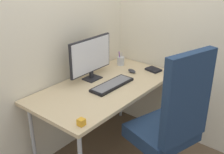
% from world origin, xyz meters
% --- Properties ---
extents(ground_plane, '(8.00, 8.00, 0.00)m').
position_xyz_m(ground_plane, '(0.00, 0.00, 0.00)').
color(ground_plane, brown).
extents(wall_back, '(3.13, 0.04, 2.80)m').
position_xyz_m(wall_back, '(0.00, 0.41, 1.40)').
color(wall_back, beige).
rests_on(wall_back, ground_plane).
extents(wall_side_right, '(0.04, 2.43, 2.80)m').
position_xyz_m(wall_side_right, '(0.75, -0.24, 1.40)').
color(wall_side_right, beige).
rests_on(wall_side_right, ground_plane).
extents(desk, '(1.44, 0.75, 0.76)m').
position_xyz_m(desk, '(0.00, 0.00, 0.70)').
color(desk, '#D1B78C').
rests_on(desk, ground_plane).
extents(office_chair, '(0.61, 0.61, 1.27)m').
position_xyz_m(office_chair, '(-0.03, -0.71, 0.66)').
color(office_chair, black).
rests_on(office_chair, ground_plane).
extents(monitor, '(0.53, 0.13, 0.41)m').
position_xyz_m(monitor, '(0.03, 0.20, 0.99)').
color(monitor, black).
rests_on(monitor, desk).
extents(keyboard, '(0.47, 0.16, 0.03)m').
position_xyz_m(keyboard, '(0.03, -0.06, 0.77)').
color(keyboard, black).
rests_on(keyboard, desk).
extents(mouse, '(0.08, 0.12, 0.03)m').
position_xyz_m(mouse, '(0.41, -0.02, 0.77)').
color(mouse, '#333338').
rests_on(mouse, desk).
extents(pen_holder, '(0.08, 0.08, 0.16)m').
position_xyz_m(pen_holder, '(0.51, 0.21, 0.80)').
color(pen_holder, silver).
rests_on(pen_holder, desk).
extents(notebook, '(0.14, 0.17, 0.02)m').
position_xyz_m(notebook, '(0.60, -0.17, 0.77)').
color(notebook, black).
rests_on(notebook, desk).
extents(desk_clamp_accessory, '(0.05, 0.05, 0.05)m').
position_xyz_m(desk_clamp_accessory, '(-0.62, -0.30, 0.78)').
color(desk_clamp_accessory, orange).
rests_on(desk_clamp_accessory, desk).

